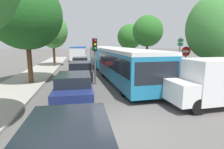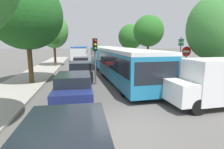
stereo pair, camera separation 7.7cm
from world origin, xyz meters
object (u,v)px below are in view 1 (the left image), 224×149
(tree_right_mid, at_px, (148,31))
(queued_car_navy, at_px, (74,88))
(tree_right_far, at_px, (130,38))
(articulated_bus, at_px, (114,59))
(city_bus_rear, at_px, (80,52))
(queued_car_red, at_px, (80,63))
(tree_left_far, at_px, (53,32))
(tree_left_mid, at_px, (26,15))
(traffic_light, at_px, (95,51))
(queued_car_black, at_px, (80,71))
(no_entry_sign, at_px, (185,60))
(direction_sign_post, at_px, (180,49))
(white_van, at_px, (220,81))
(tree_right_near, at_px, (213,28))

(tree_right_mid, bearing_deg, queued_car_navy, -123.95)
(queued_car_navy, height_order, tree_right_far, tree_right_far)
(articulated_bus, height_order, city_bus_rear, articulated_bus)
(city_bus_rear, xyz_separation_m, tree_right_far, (9.81, 0.03, 2.73))
(queued_car_red, bearing_deg, tree_right_mid, -73.01)
(queued_car_red, bearing_deg, tree_left_far, 47.60)
(city_bus_rear, bearing_deg, tree_left_mid, 173.13)
(traffic_light, distance_m, tree_left_far, 11.79)
(queued_car_black, xyz_separation_m, tree_left_far, (-3.32, 8.96, 3.69))
(no_entry_sign, xyz_separation_m, direction_sign_post, (1.55, 3.34, 0.68))
(queued_car_navy, height_order, white_van, white_van)
(queued_car_black, relative_size, tree_right_near, 0.71)
(queued_car_black, relative_size, queued_car_red, 1.05)
(queued_car_navy, xyz_separation_m, tree_left_far, (-2.98, 14.58, 3.70))
(tree_left_mid, bearing_deg, queued_car_navy, -54.05)
(city_bus_rear, relative_size, no_entry_sign, 4.04)
(city_bus_rear, distance_m, no_entry_sign, 23.61)
(traffic_light, xyz_separation_m, no_entry_sign, (6.41, -1.46, -0.62))
(white_van, relative_size, tree_left_mid, 0.68)
(queued_car_navy, xyz_separation_m, no_entry_sign, (7.83, 2.35, 1.12))
(tree_left_far, relative_size, tree_right_mid, 0.99)
(city_bus_rear, bearing_deg, tree_right_mid, -135.46)
(white_van, height_order, tree_right_near, tree_right_near)
(tree_right_near, height_order, tree_right_far, tree_right_far)
(queued_car_navy, xyz_separation_m, tree_right_far, (10.04, 24.72, 3.38))
(traffic_light, relative_size, tree_right_mid, 0.50)
(queued_car_black, bearing_deg, city_bus_rear, 1.10)
(articulated_bus, bearing_deg, traffic_light, -33.13)
(traffic_light, height_order, direction_sign_post, direction_sign_post)
(tree_right_near, bearing_deg, city_bus_rear, 111.49)
(queued_car_red, xyz_separation_m, tree_right_near, (8.97, -9.80, 3.33))
(tree_right_near, bearing_deg, queued_car_black, 156.24)
(tree_left_mid, distance_m, tree_right_far, 24.19)
(traffic_light, bearing_deg, queued_car_black, -158.23)
(queued_car_navy, distance_m, direction_sign_post, 11.12)
(articulated_bus, height_order, white_van, articulated_bus)
(city_bus_rear, distance_m, queued_car_black, 19.09)
(tree_right_near, xyz_separation_m, tree_right_mid, (0.24, 12.48, 0.60))
(queued_car_red, xyz_separation_m, direction_sign_post, (9.06, -5.79, 1.82))
(tree_left_mid, bearing_deg, articulated_bus, 23.08)
(tree_left_mid, xyz_separation_m, tree_right_near, (12.61, -2.89, -0.94))
(city_bus_rear, height_order, queued_car_navy, city_bus_rear)
(no_entry_sign, distance_m, tree_left_far, 16.52)
(no_entry_sign, height_order, tree_left_mid, tree_left_mid)
(queued_car_black, bearing_deg, tree_left_far, 21.10)
(no_entry_sign, distance_m, tree_right_far, 22.60)
(direction_sign_post, bearing_deg, no_entry_sign, 79.12)
(traffic_light, bearing_deg, white_van, 36.34)
(white_van, bearing_deg, tree_right_near, -124.90)
(tree_left_far, distance_m, tree_right_near, 17.80)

